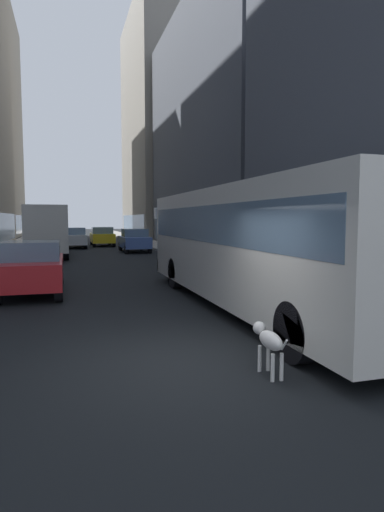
{
  "coord_description": "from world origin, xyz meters",
  "views": [
    {
      "loc": [
        -1.79,
        -6.45,
        2.29
      ],
      "look_at": [
        1.12,
        3.35,
        1.4
      ],
      "focal_mm": 29.87,
      "sensor_mm": 36.0,
      "label": 1
    }
  ],
  "objects_px": {
    "transit_bus": "(252,239)",
    "traffic_light_near": "(347,213)",
    "car_white_van": "(73,237)",
    "box_truck": "(48,229)",
    "car_yellow_taxi": "(102,236)",
    "dalmatian_dog": "(269,340)",
    "car_red_coupe": "(32,267)",
    "car_blue_hatchback": "(134,240)"
  },
  "relations": [
    {
      "from": "car_yellow_taxi",
      "to": "car_red_coupe",
      "type": "bearing_deg",
      "value": -99.77
    },
    {
      "from": "car_white_van",
      "to": "car_yellow_taxi",
      "type": "bearing_deg",
      "value": 36.42
    },
    {
      "from": "traffic_light_near",
      "to": "box_truck",
      "type": "bearing_deg",
      "value": 112.97
    },
    {
      "from": "box_truck",
      "to": "dalmatian_dog",
      "type": "bearing_deg",
      "value": -79.98
    },
    {
      "from": "car_yellow_taxi",
      "to": "traffic_light_near",
      "type": "relative_size",
      "value": 1.27
    },
    {
      "from": "dalmatian_dog",
      "to": "traffic_light_near",
      "type": "bearing_deg",
      "value": 42.07
    },
    {
      "from": "box_truck",
      "to": "traffic_light_near",
      "type": "xyz_separation_m",
      "value": [
        7.7,
        -18.17,
        0.77
      ]
    },
    {
      "from": "car_white_van",
      "to": "traffic_light_near",
      "type": "distance_m",
      "value": 26.98
    },
    {
      "from": "transit_bus",
      "to": "car_yellow_taxi",
      "type": "distance_m",
      "value": 27.07
    },
    {
      "from": "car_blue_hatchback",
      "to": "traffic_light_near",
      "type": "relative_size",
      "value": 1.18
    },
    {
      "from": "transit_bus",
      "to": "box_truck",
      "type": "xyz_separation_m",
      "value": [
        -5.6,
        17.18,
        -0.11
      ]
    },
    {
      "from": "car_yellow_taxi",
      "to": "box_truck",
      "type": "xyz_separation_m",
      "value": [
        -4.0,
        -9.83,
        0.84
      ]
    },
    {
      "from": "transit_bus",
      "to": "car_blue_hatchback",
      "type": "relative_size",
      "value": 2.87
    },
    {
      "from": "car_red_coupe",
      "to": "traffic_light_near",
      "type": "bearing_deg",
      "value": -31.83
    },
    {
      "from": "car_blue_hatchback",
      "to": "dalmatian_dog",
      "type": "xyz_separation_m",
      "value": [
        -1.77,
        -24.0,
        -0.31
      ]
    },
    {
      "from": "transit_bus",
      "to": "traffic_light_near",
      "type": "relative_size",
      "value": 3.39
    },
    {
      "from": "transit_bus",
      "to": "box_truck",
      "type": "distance_m",
      "value": 18.07
    },
    {
      "from": "transit_bus",
      "to": "car_red_coupe",
      "type": "bearing_deg",
      "value": 145.92
    },
    {
      "from": "transit_bus",
      "to": "traffic_light_near",
      "type": "bearing_deg",
      "value": -25.25
    },
    {
      "from": "car_white_van",
      "to": "car_yellow_taxi",
      "type": "distance_m",
      "value": 2.98
    },
    {
      "from": "car_blue_hatchback",
      "to": "traffic_light_near",
      "type": "distance_m",
      "value": 20.67
    },
    {
      "from": "transit_bus",
      "to": "car_yellow_taxi",
      "type": "relative_size",
      "value": 2.68
    },
    {
      "from": "car_yellow_taxi",
      "to": "traffic_light_near",
      "type": "distance_m",
      "value": 28.29
    },
    {
      "from": "car_yellow_taxi",
      "to": "dalmatian_dog",
      "type": "relative_size",
      "value": 4.48
    },
    {
      "from": "car_white_van",
      "to": "dalmatian_dog",
      "type": "height_order",
      "value": "car_white_van"
    },
    {
      "from": "transit_bus",
      "to": "car_white_van",
      "type": "bearing_deg",
      "value": 99.01
    },
    {
      "from": "car_yellow_taxi",
      "to": "dalmatian_dog",
      "type": "height_order",
      "value": "car_yellow_taxi"
    },
    {
      "from": "car_white_van",
      "to": "traffic_light_near",
      "type": "height_order",
      "value": "traffic_light_near"
    },
    {
      "from": "car_yellow_taxi",
      "to": "box_truck",
      "type": "relative_size",
      "value": 0.57
    },
    {
      "from": "car_yellow_taxi",
      "to": "traffic_light_near",
      "type": "xyz_separation_m",
      "value": [
        3.7,
        -28.0,
        1.61
      ]
    },
    {
      "from": "car_blue_hatchback",
      "to": "car_red_coupe",
      "type": "bearing_deg",
      "value": -109.6
    },
    {
      "from": "car_red_coupe",
      "to": "traffic_light_near",
      "type": "height_order",
      "value": "traffic_light_near"
    },
    {
      "from": "car_white_van",
      "to": "traffic_light_near",
      "type": "relative_size",
      "value": 1.4
    },
    {
      "from": "transit_bus",
      "to": "box_truck",
      "type": "relative_size",
      "value": 1.54
    },
    {
      "from": "transit_bus",
      "to": "car_red_coupe",
      "type": "distance_m",
      "value": 6.83
    },
    {
      "from": "transit_bus",
      "to": "car_red_coupe",
      "type": "height_order",
      "value": "transit_bus"
    },
    {
      "from": "car_white_van",
      "to": "traffic_light_near",
      "type": "bearing_deg",
      "value": -76.91
    },
    {
      "from": "car_blue_hatchback",
      "to": "transit_bus",
      "type": "bearing_deg",
      "value": -90.0
    },
    {
      "from": "car_blue_hatchback",
      "to": "dalmatian_dog",
      "type": "bearing_deg",
      "value": -94.23
    },
    {
      "from": "car_white_van",
      "to": "box_truck",
      "type": "height_order",
      "value": "box_truck"
    },
    {
      "from": "car_white_van",
      "to": "car_yellow_taxi",
      "type": "relative_size",
      "value": 1.1
    },
    {
      "from": "car_white_van",
      "to": "car_blue_hatchback",
      "type": "distance_m",
      "value": 6.99
    }
  ]
}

